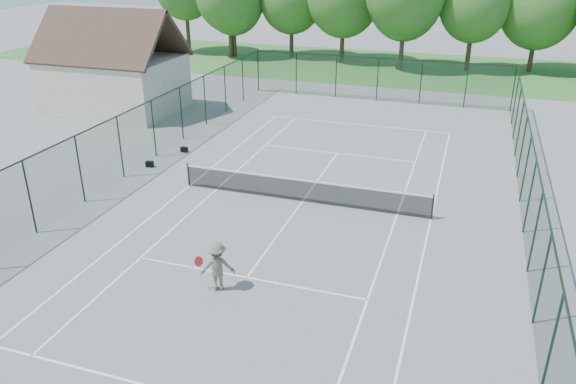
% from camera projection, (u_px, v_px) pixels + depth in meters
% --- Properties ---
extents(ground, '(140.00, 140.00, 0.00)m').
position_uv_depth(ground, '(302.00, 201.00, 24.46)').
color(ground, gray).
rests_on(ground, ground).
extents(grass_far, '(80.00, 16.00, 0.01)m').
position_uv_depth(grass_far, '(400.00, 68.00, 50.45)').
color(grass_far, '#3C7732').
rests_on(grass_far, ground).
extents(court_lines, '(11.05, 23.85, 0.01)m').
position_uv_depth(court_lines, '(302.00, 201.00, 24.46)').
color(court_lines, white).
rests_on(court_lines, ground).
extents(tennis_net, '(11.08, 0.08, 1.10)m').
position_uv_depth(tennis_net, '(303.00, 189.00, 24.23)').
color(tennis_net, black).
rests_on(tennis_net, ground).
extents(fence_enclosure, '(18.05, 36.05, 3.02)m').
position_uv_depth(fence_enclosure, '(303.00, 168.00, 23.82)').
color(fence_enclosure, '#1D3D26').
rests_on(fence_enclosure, ground).
extents(utility_building, '(8.60, 6.27, 6.63)m').
position_uv_depth(utility_building, '(113.00, 63.00, 36.45)').
color(utility_building, beige).
rests_on(utility_building, ground).
extents(sports_bag_a, '(0.41, 0.29, 0.30)m').
position_uv_depth(sports_bag_a, '(150.00, 164.00, 28.16)').
color(sports_bag_a, black).
rests_on(sports_bag_a, ground).
extents(sports_bag_b, '(0.36, 0.23, 0.28)m').
position_uv_depth(sports_bag_b, '(184.00, 150.00, 30.16)').
color(sports_bag_b, black).
rests_on(sports_bag_b, ground).
extents(tennis_player, '(2.12, 1.02, 1.70)m').
position_uv_depth(tennis_player, '(217.00, 266.00, 17.96)').
color(tennis_player, '#606647').
rests_on(tennis_player, ground).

